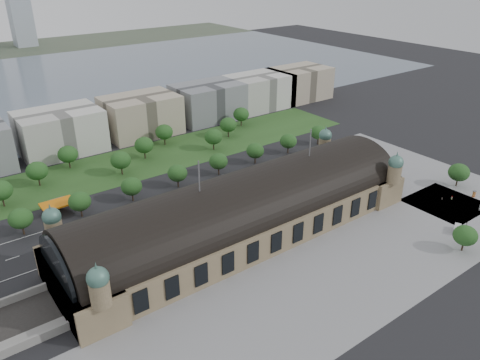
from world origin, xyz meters
TOP-DOWN VIEW (x-y plane):
  - ground at (0.00, 0.00)m, footprint 900.00×900.00m
  - station at (0.00, 0.00)m, footprint 150.00×48.40m
  - plaza_south at (10.00, -44.00)m, footprint 190.00×48.00m
  - plaza_east at (103.00, 0.00)m, footprint 56.00×100.00m
  - road_slab at (-20.00, 38.00)m, footprint 260.00×26.00m
  - grass_belt at (-15.00, 93.00)m, footprint 300.00×45.00m
  - petrol_station at (-53.91, 65.28)m, footprint 14.00×13.00m
  - lake at (0.00, 298.00)m, footprint 700.00×320.00m
  - far_tower_right at (45.00, 508.00)m, footprint 24.00×24.00m
  - office_3 at (-30.00, 133.00)m, footprint 45.00×32.00m
  - office_4 at (20.00, 133.00)m, footprint 45.00×32.00m
  - office_5 at (70.00, 133.00)m, footprint 45.00×32.00m
  - office_6 at (115.00, 133.00)m, footprint 45.00×32.00m
  - office_7 at (155.00, 133.00)m, footprint 45.00×32.00m
  - tree_row_2 at (-72.00, 53.00)m, footprint 9.60×9.60m
  - tree_row_3 at (-48.00, 53.00)m, footprint 9.60×9.60m
  - tree_row_4 at (-24.00, 53.00)m, footprint 9.60×9.60m
  - tree_row_5 at (0.00, 53.00)m, footprint 9.60×9.60m
  - tree_row_6 at (24.00, 53.00)m, footprint 9.60×9.60m
  - tree_row_7 at (48.00, 53.00)m, footprint 9.60×9.60m
  - tree_row_8 at (72.00, 53.00)m, footprint 9.60×9.60m
  - tree_row_9 at (96.00, 53.00)m, footprint 9.60×9.60m
  - tree_belt_3 at (-73.00, 83.00)m, footprint 10.40×10.40m
  - tree_belt_4 at (-54.00, 95.00)m, footprint 10.40×10.40m
  - tree_belt_5 at (-35.00, 107.00)m, footprint 10.40×10.40m
  - tree_belt_6 at (-16.00, 83.00)m, footprint 10.40×10.40m
  - tree_belt_7 at (3.00, 95.00)m, footprint 10.40×10.40m
  - tree_belt_8 at (22.00, 107.00)m, footprint 10.40×10.40m
  - tree_belt_9 at (41.00, 83.00)m, footprint 10.40×10.40m
  - tree_belt_10 at (60.00, 95.00)m, footprint 10.40×10.40m
  - tree_belt_11 at (79.00, 107.00)m, footprint 10.40×10.40m
  - tree_plaza_ne at (110.00, -28.00)m, footprint 10.00×10.00m
  - tree_plaza_s at (60.00, -60.00)m, footprint 9.00×9.00m
  - traffic_car_2 at (-54.91, 34.74)m, footprint 5.59×2.98m
  - traffic_car_3 at (-47.05, 42.02)m, footprint 5.11×2.51m
  - traffic_car_5 at (24.25, 48.30)m, footprint 4.61×1.83m
  - parked_car_0 at (-72.57, 21.83)m, footprint 5.01×3.23m
  - parked_car_1 at (-69.17, 21.00)m, footprint 6.44×4.74m
  - parked_car_2 at (-61.85, 25.00)m, footprint 5.39×4.49m
  - parked_car_3 at (-62.11, 21.00)m, footprint 4.15×3.70m
  - parked_car_4 at (-31.40, 21.39)m, footprint 4.61×3.22m
  - parked_car_5 at (-40.55, 21.17)m, footprint 5.26×3.74m
  - parked_car_6 at (-18.00, 22.97)m, footprint 5.26×4.75m
  - bus_west at (5.81, 29.49)m, footprint 11.95×2.80m
  - bus_mid at (24.22, 27.00)m, footprint 11.29×3.56m
  - bus_east at (37.55, 30.34)m, footprint 10.65×2.72m
  - van_south at (70.55, -51.57)m, footprint 6.62×4.77m
  - advertising_column at (106.01, -39.23)m, footprint 1.67×1.67m
  - pedestrian_2 at (90.91, -32.22)m, footprint 0.64×0.87m
  - pedestrian_4 at (79.08, -51.04)m, footprint 1.07×0.92m
  - pedestrian_5 at (95.33, -34.47)m, footprint 0.96×1.06m

SIDE VIEW (x-z plane):
  - ground at x=0.00m, z-range 0.00..0.00m
  - plaza_south at x=10.00m, z-range -0.06..0.06m
  - plaza_east at x=103.00m, z-range -0.06..0.06m
  - road_slab at x=-20.00m, z-range -0.05..0.05m
  - grass_belt at x=-15.00m, z-range -0.05..0.05m
  - lake at x=0.00m, z-range -0.04..0.04m
  - parked_car_5 at x=-40.55m, z-range 0.00..1.33m
  - parked_car_3 at x=-62.11m, z-range 0.00..1.36m
  - traffic_car_3 at x=-47.05m, z-range 0.00..1.43m
  - parked_car_4 at x=-31.40m, z-range 0.00..1.44m
  - parked_car_6 at x=-18.00m, z-range 0.00..1.47m
  - parked_car_2 at x=-61.85m, z-range 0.00..1.47m
  - traffic_car_5 at x=24.25m, z-range 0.00..1.49m
  - traffic_car_2 at x=-54.91m, z-range 0.00..1.49m
  - pedestrian_4 at x=79.08m, z-range 0.00..1.54m
  - parked_car_0 at x=-72.57m, z-range 0.00..1.56m
  - pedestrian_2 at x=90.91m, z-range 0.00..1.61m
  - parked_car_1 at x=-69.17m, z-range 0.00..1.63m
  - pedestrian_5 at x=95.33m, z-range 0.00..1.89m
  - van_south at x=70.55m, z-range -0.06..2.61m
  - bus_east at x=37.55m, z-range 0.00..2.95m
  - bus_mid at x=24.22m, z-range 0.00..3.09m
  - advertising_column at x=106.01m, z-range 0.06..3.23m
  - bus_west at x=5.81m, z-range 0.00..3.33m
  - petrol_station at x=-53.91m, z-range 0.42..5.47m
  - tree_plaza_s at x=60.00m, z-range 1.48..12.13m
  - tree_row_2 at x=-72.00m, z-range 1.67..13.19m
  - tree_row_3 at x=-48.00m, z-range 1.67..13.19m
  - tree_row_4 at x=-24.00m, z-range 1.67..13.19m
  - tree_row_5 at x=0.00m, z-range 1.67..13.19m
  - tree_row_6 at x=24.00m, z-range 1.67..13.19m
  - tree_row_7 at x=48.00m, z-range 1.67..13.19m
  - tree_row_8 at x=72.00m, z-range 1.67..13.19m
  - tree_row_9 at x=96.00m, z-range 1.67..13.19m
  - tree_plaza_ne at x=110.00m, z-range 1.58..13.27m
  - tree_belt_3 at x=-73.00m, z-range 1.81..14.29m
  - tree_belt_4 at x=-54.00m, z-range 1.81..14.29m
  - tree_belt_5 at x=-35.00m, z-range 1.81..14.29m
  - tree_belt_6 at x=-16.00m, z-range 1.81..14.29m
  - tree_belt_7 at x=3.00m, z-range 1.81..14.29m
  - tree_belt_8 at x=22.00m, z-range 1.81..14.29m
  - tree_belt_9 at x=41.00m, z-range 1.81..14.29m
  - tree_belt_10 at x=60.00m, z-range 1.81..14.29m
  - tree_belt_11 at x=79.00m, z-range 1.81..14.29m
  - station at x=0.00m, z-range -11.87..32.43m
  - office_3 at x=-30.00m, z-range 0.00..24.00m
  - office_4 at x=20.00m, z-range 0.00..24.00m
  - office_5 at x=70.00m, z-range 0.00..24.00m
  - office_6 at x=115.00m, z-range 0.00..24.00m
  - office_7 at x=155.00m, z-range 0.00..24.00m
  - far_tower_right at x=45.00m, z-range 0.00..75.00m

